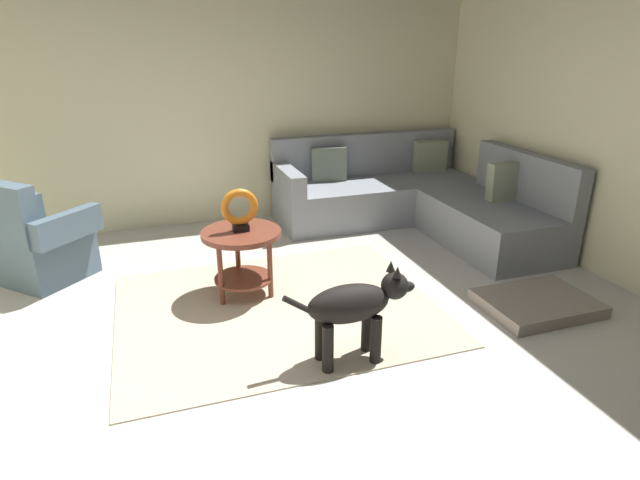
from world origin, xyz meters
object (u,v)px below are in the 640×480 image
at_px(side_table, 242,246).
at_px(dog_bed_mat, 537,303).
at_px(armchair, 36,244).
at_px(torus_sculpture, 240,209).
at_px(sectional_couch, 416,200).
at_px(dog, 355,306).

relative_size(side_table, dog_bed_mat, 0.75).
relative_size(armchair, torus_sculpture, 3.04).
bearing_deg(dog_bed_mat, armchair, 153.90).
distance_m(sectional_couch, side_table, 2.28).
distance_m(dog_bed_mat, dog, 1.59).
distance_m(armchair, dog, 2.78).
relative_size(armchair, dog_bed_mat, 1.24).
height_order(armchair, dog_bed_mat, armchair).
bearing_deg(dog_bed_mat, torus_sculpture, 155.63).
height_order(sectional_couch, torus_sculpture, sectional_couch).
xyz_separation_m(side_table, torus_sculpture, (-0.00, 0.00, 0.29)).
xyz_separation_m(side_table, dog, (0.48, -1.09, -0.04)).
xyz_separation_m(armchair, side_table, (1.54, -0.83, 0.09)).
distance_m(armchair, torus_sculpture, 1.79).
xyz_separation_m(armchair, torus_sculpture, (1.54, -0.83, 0.39)).
bearing_deg(armchair, dog, 0.70).
relative_size(sectional_couch, torus_sculpture, 6.90).
bearing_deg(dog, armchair, -133.51).
bearing_deg(torus_sculpture, dog_bed_mat, -24.37).
distance_m(side_table, dog_bed_mat, 2.25).
bearing_deg(side_table, torus_sculpture, 180.00).
bearing_deg(side_table, dog_bed_mat, -24.37).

